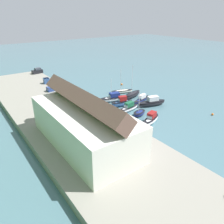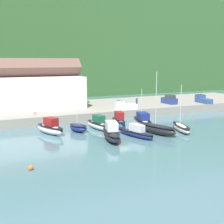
{
  "view_description": "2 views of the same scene",
  "coord_description": "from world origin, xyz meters",
  "px_view_note": "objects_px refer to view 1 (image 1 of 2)",
  "views": [
    {
      "loc": [
        -43.04,
        40.52,
        24.36
      ],
      "look_at": [
        -4.16,
        12.11,
        2.25
      ],
      "focal_mm": 35.0,
      "sensor_mm": 36.0,
      "label": 1
    },
    {
      "loc": [
        -23.3,
        -44.17,
        11.94
      ],
      "look_at": [
        2.17,
        9.05,
        2.17
      ],
      "focal_mm": 50.0,
      "sensor_mm": 36.0,
      "label": 2
    }
  ],
  "objects_px": {
    "mooring_buoy_1": "(213,114)",
    "moored_boat_1": "(139,113)",
    "moored_boat_0": "(151,119)",
    "pickup_truck_1": "(49,81)",
    "parked_car_0": "(54,88)",
    "person_on_quay": "(71,95)",
    "moored_boat_7": "(133,95)",
    "moored_boat_2": "(128,108)",
    "moored_boat_6": "(142,99)",
    "pickup_truck_0": "(83,99)",
    "dog_on_quay": "(122,127)",
    "moored_boat_8": "(122,91)",
    "mooring_buoy_0": "(122,84)",
    "moored_boat_4": "(113,98)",
    "moored_boat_5": "(152,102)",
    "parked_car_1": "(37,71)"
  },
  "relations": [
    {
      "from": "moored_boat_0",
      "to": "pickup_truck_1",
      "type": "xyz_separation_m",
      "value": [
        40.37,
        9.26,
        1.53
      ]
    },
    {
      "from": "pickup_truck_0",
      "to": "parked_car_1",
      "type": "bearing_deg",
      "value": -82.8
    },
    {
      "from": "pickup_truck_1",
      "to": "person_on_quay",
      "type": "relative_size",
      "value": 2.28
    },
    {
      "from": "moored_boat_6",
      "to": "moored_boat_8",
      "type": "relative_size",
      "value": 0.97
    },
    {
      "from": "moored_boat_1",
      "to": "pickup_truck_0",
      "type": "height_order",
      "value": "moored_boat_1"
    },
    {
      "from": "moored_boat_0",
      "to": "mooring_buoy_1",
      "type": "bearing_deg",
      "value": -130.26
    },
    {
      "from": "parked_car_0",
      "to": "mooring_buoy_0",
      "type": "bearing_deg",
      "value": -103.48
    },
    {
      "from": "moored_boat_2",
      "to": "moored_boat_8",
      "type": "height_order",
      "value": "moored_boat_8"
    },
    {
      "from": "moored_boat_8",
      "to": "mooring_buoy_0",
      "type": "distance_m",
      "value": 8.73
    },
    {
      "from": "moored_boat_0",
      "to": "moored_boat_1",
      "type": "height_order",
      "value": "moored_boat_1"
    },
    {
      "from": "parked_car_0",
      "to": "moored_boat_0",
      "type": "bearing_deg",
      "value": -164.17
    },
    {
      "from": "moored_boat_6",
      "to": "pickup_truck_0",
      "type": "bearing_deg",
      "value": 54.66
    },
    {
      "from": "moored_boat_8",
      "to": "mooring_buoy_1",
      "type": "bearing_deg",
      "value": -143.91
    },
    {
      "from": "moored_boat_1",
      "to": "moored_boat_7",
      "type": "xyz_separation_m",
      "value": [
        11.14,
        -7.44,
        0.17
      ]
    },
    {
      "from": "parked_car_0",
      "to": "person_on_quay",
      "type": "bearing_deg",
      "value": -176.68
    },
    {
      "from": "moored_boat_0",
      "to": "moored_boat_8",
      "type": "bearing_deg",
      "value": -39.06
    },
    {
      "from": "moored_boat_1",
      "to": "parked_car_1",
      "type": "height_order",
      "value": "moored_boat_1"
    },
    {
      "from": "pickup_truck_1",
      "to": "person_on_quay",
      "type": "bearing_deg",
      "value": -177.19
    },
    {
      "from": "dog_on_quay",
      "to": "mooring_buoy_1",
      "type": "xyz_separation_m",
      "value": [
        -5.78,
        -25.4,
        -1.9
      ]
    },
    {
      "from": "mooring_buoy_0",
      "to": "mooring_buoy_1",
      "type": "bearing_deg",
      "value": -174.81
    },
    {
      "from": "person_on_quay",
      "to": "moored_boat_0",
      "type": "bearing_deg",
      "value": -155.69
    },
    {
      "from": "pickup_truck_0",
      "to": "person_on_quay",
      "type": "height_order",
      "value": "person_on_quay"
    },
    {
      "from": "parked_car_0",
      "to": "dog_on_quay",
      "type": "bearing_deg",
      "value": 179.8
    },
    {
      "from": "moored_boat_6",
      "to": "person_on_quay",
      "type": "xyz_separation_m",
      "value": [
        10.52,
        17.95,
        2.08
      ]
    },
    {
      "from": "moored_boat_0",
      "to": "moored_boat_8",
      "type": "xyz_separation_m",
      "value": [
        20.71,
        -7.66,
        -0.37
      ]
    },
    {
      "from": "mooring_buoy_1",
      "to": "moored_boat_1",
      "type": "bearing_deg",
      "value": 54.77
    },
    {
      "from": "pickup_truck_1",
      "to": "parked_car_0",
      "type": "bearing_deg",
      "value": 172.54
    },
    {
      "from": "dog_on_quay",
      "to": "mooring_buoy_1",
      "type": "bearing_deg",
      "value": 139.34
    },
    {
      "from": "moored_boat_6",
      "to": "mooring_buoy_1",
      "type": "relative_size",
      "value": 13.88
    },
    {
      "from": "moored_boat_2",
      "to": "mooring_buoy_0",
      "type": "height_order",
      "value": "moored_boat_2"
    },
    {
      "from": "moored_boat_1",
      "to": "moored_boat_2",
      "type": "height_order",
      "value": "moored_boat_1"
    },
    {
      "from": "moored_boat_0",
      "to": "pickup_truck_1",
      "type": "bearing_deg",
      "value": -5.86
    },
    {
      "from": "pickup_truck_0",
      "to": "mooring_buoy_0",
      "type": "xyz_separation_m",
      "value": [
        9.53,
        -21.44,
        -2.2
      ]
    },
    {
      "from": "moored_boat_6",
      "to": "parked_car_0",
      "type": "xyz_separation_m",
      "value": [
        20.2,
        19.11,
        1.9
      ]
    },
    {
      "from": "pickup_truck_0",
      "to": "dog_on_quay",
      "type": "relative_size",
      "value": 5.8
    },
    {
      "from": "moored_boat_5",
      "to": "mooring_buoy_1",
      "type": "relative_size",
      "value": 15.9
    },
    {
      "from": "moored_boat_0",
      "to": "moored_boat_4",
      "type": "height_order",
      "value": "moored_boat_4"
    },
    {
      "from": "moored_boat_7",
      "to": "moored_boat_8",
      "type": "xyz_separation_m",
      "value": [
        4.9,
        0.29,
        -0.24
      ]
    },
    {
      "from": "moored_boat_4",
      "to": "dog_on_quay",
      "type": "height_order",
      "value": "moored_boat_4"
    },
    {
      "from": "moored_boat_2",
      "to": "moored_boat_7",
      "type": "distance_m",
      "value": 10.72
    },
    {
      "from": "moored_boat_2",
      "to": "moored_boat_6",
      "type": "height_order",
      "value": "moored_boat_2"
    },
    {
      "from": "moored_boat_1",
      "to": "moored_boat_6",
      "type": "xyz_separation_m",
      "value": [
        6.97,
        -7.42,
        0.03
      ]
    },
    {
      "from": "parked_car_0",
      "to": "moored_boat_7",
      "type": "bearing_deg",
      "value": -133.47
    },
    {
      "from": "moored_boat_6",
      "to": "mooring_buoy_0",
      "type": "relative_size",
      "value": 11.4
    },
    {
      "from": "moored_boat_8",
      "to": "person_on_quay",
      "type": "xyz_separation_m",
      "value": [
        1.46,
        17.67,
        2.18
      ]
    },
    {
      "from": "moored_boat_1",
      "to": "mooring_buoy_1",
      "type": "distance_m",
      "value": 19.09
    },
    {
      "from": "moored_boat_6",
      "to": "parked_car_0",
      "type": "distance_m",
      "value": 27.87
    },
    {
      "from": "moored_boat_5",
      "to": "mooring_buoy_1",
      "type": "distance_m",
      "value": 16.1
    },
    {
      "from": "dog_on_quay",
      "to": "mooring_buoy_0",
      "type": "xyz_separation_m",
      "value": [
        28.15,
        -22.32,
        -1.84
      ]
    },
    {
      "from": "moored_boat_2",
      "to": "moored_boat_5",
      "type": "bearing_deg",
      "value": -103.94
    }
  ]
}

